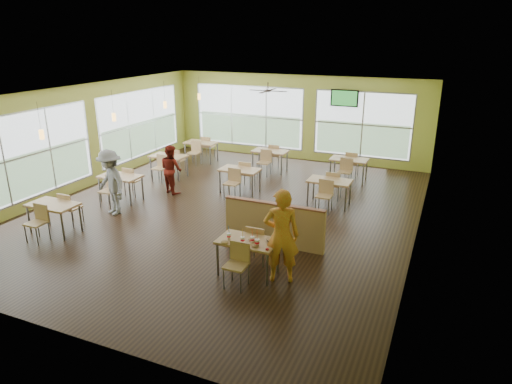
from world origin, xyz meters
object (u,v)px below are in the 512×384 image
Objects in this scene: half_wall_divider at (274,224)px; food_basket at (273,240)px; man_plaid at (281,236)px; main_table at (248,246)px.

half_wall_divider is 1.41m from food_basket.
main_table is at bearing -18.69° from man_plaid.
main_table reaches higher than food_basket.
half_wall_divider reaches higher than food_basket.
half_wall_divider is at bearing -84.73° from man_plaid.
man_plaid is at bearing -27.60° from food_basket.
half_wall_divider is at bearing 90.00° from main_table.
half_wall_divider is 1.25× the size of man_plaid.
food_basket is (0.48, -1.31, 0.26)m from half_wall_divider.
main_table is 0.63× the size of half_wall_divider.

